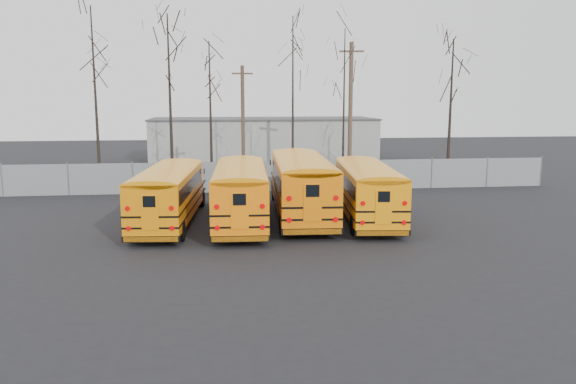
{
  "coord_description": "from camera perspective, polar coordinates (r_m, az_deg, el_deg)",
  "views": [
    {
      "loc": [
        -2.44,
        -24.65,
        6.13
      ],
      "look_at": [
        0.84,
        2.07,
        1.6
      ],
      "focal_mm": 35.0,
      "sensor_mm": 36.0,
      "label": 1
    }
  ],
  "objects": [
    {
      "name": "tree_2",
      "position": [
        40.8,
        -11.89,
        9.06
      ],
      "size": [
        0.26,
        0.26,
        11.85
      ],
      "primitive_type": "cone",
      "color": "black",
      "rests_on": "ground"
    },
    {
      "name": "utility_pole_left",
      "position": [
        40.62,
        -4.6,
        6.95
      ],
      "size": [
        1.49,
        0.29,
        8.38
      ],
      "rotation": [
        0.0,
        0.0,
        0.12
      ],
      "color": "#4A372A",
      "rests_on": "ground"
    },
    {
      "name": "bus_b",
      "position": [
        27.46,
        -4.85,
        0.35
      ],
      "size": [
        2.96,
        10.82,
        3.0
      ],
      "rotation": [
        0.0,
        0.0,
        -0.05
      ],
      "color": "black",
      "rests_on": "ground"
    },
    {
      "name": "utility_pole_right",
      "position": [
        42.65,
        6.36,
        8.29
      ],
      "size": [
        1.81,
        0.46,
        10.18
      ],
      "rotation": [
        0.0,
        0.0,
        -0.18
      ],
      "color": "brown",
      "rests_on": "ground"
    },
    {
      "name": "tree_4",
      "position": [
        40.96,
        0.49,
        9.26
      ],
      "size": [
        0.26,
        0.26,
        11.84
      ],
      "primitive_type": "cone",
      "color": "black",
      "rests_on": "ground"
    },
    {
      "name": "tree_5",
      "position": [
        40.83,
        5.69,
        8.58
      ],
      "size": [
        0.26,
        0.26,
        10.94
      ],
      "primitive_type": "cone",
      "color": "black",
      "rests_on": "ground"
    },
    {
      "name": "ground",
      "position": [
        25.52,
        -1.31,
        -4.35
      ],
      "size": [
        120.0,
        120.0,
        0.0
      ],
      "primitive_type": "plane",
      "color": "black",
      "rests_on": "ground"
    },
    {
      "name": "tree_1",
      "position": [
        39.29,
        -18.95,
        8.81
      ],
      "size": [
        0.26,
        0.26,
        11.95
      ],
      "primitive_type": "cone",
      "color": "black",
      "rests_on": "ground"
    },
    {
      "name": "tree_6",
      "position": [
        42.61,
        16.16,
        7.84
      ],
      "size": [
        0.26,
        0.26,
        10.27
      ],
      "primitive_type": "cone",
      "color": "black",
      "rests_on": "ground"
    },
    {
      "name": "tree_3",
      "position": [
        41.73,
        -7.88,
        8.01
      ],
      "size": [
        0.26,
        0.26,
        10.15
      ],
      "primitive_type": "cone",
      "color": "black",
      "rests_on": "ground"
    },
    {
      "name": "fence",
      "position": [
        37.09,
        -3.17,
        1.59
      ],
      "size": [
        40.0,
        0.04,
        2.0
      ],
      "primitive_type": "cube",
      "color": "gray",
      "rests_on": "ground"
    },
    {
      "name": "distant_building",
      "position": [
        56.98,
        -2.53,
        5.39
      ],
      "size": [
        22.0,
        8.0,
        4.0
      ],
      "primitive_type": "cube",
      "color": "#999894",
      "rests_on": "ground"
    },
    {
      "name": "bus_d",
      "position": [
        28.53,
        8.01,
        0.52
      ],
      "size": [
        3.44,
        10.53,
        2.9
      ],
      "rotation": [
        0.0,
        0.0,
        -0.1
      ],
      "color": "black",
      "rests_on": "ground"
    },
    {
      "name": "bus_a",
      "position": [
        27.8,
        -12.02,
        0.14
      ],
      "size": [
        3.21,
        10.42,
        2.87
      ],
      "rotation": [
        0.0,
        0.0,
        -0.08
      ],
      "color": "black",
      "rests_on": "ground"
    },
    {
      "name": "bus_c",
      "position": [
        28.82,
        1.38,
        1.11
      ],
      "size": [
        3.3,
        11.73,
        3.25
      ],
      "rotation": [
        0.0,
        0.0,
        -0.05
      ],
      "color": "black",
      "rests_on": "ground"
    }
  ]
}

